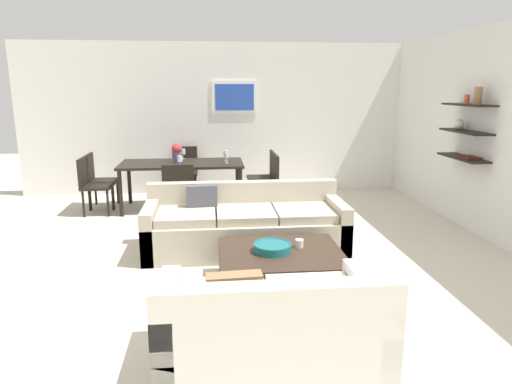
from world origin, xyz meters
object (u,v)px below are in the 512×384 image
at_px(dining_chair_right_near, 269,178).
at_px(wine_glass_right_far, 226,153).
at_px(coffee_table, 281,270).
at_px(dining_table, 182,167).
at_px(wine_glass_right_near, 226,156).
at_px(loveseat_white, 271,329).
at_px(candle_jar, 299,243).
at_px(dining_chair_foot, 179,189).
at_px(decorative_bowl, 272,247).
at_px(dining_chair_head, 185,168).
at_px(dining_chair_left_near, 91,182).
at_px(dining_chair_left_far, 97,177).
at_px(sofa_beige, 245,227).
at_px(dining_chair_right_far, 266,174).
at_px(centerpiece_vase, 177,152).
at_px(wine_glass_foot, 180,159).
at_px(wine_glass_head, 183,152).

relative_size(dining_chair_right_near, wine_glass_right_far, 5.36).
distance_m(coffee_table, dining_table, 3.38).
xyz_separation_m(coffee_table, dining_table, (-1.12, 3.15, 0.49)).
bearing_deg(dining_table, wine_glass_right_near, -9.08).
relative_size(loveseat_white, dining_chair_right_near, 1.77).
xyz_separation_m(candle_jar, wine_glass_right_far, (-0.61, 3.17, 0.45)).
xyz_separation_m(dining_table, dining_chair_foot, (0.00, -0.86, -0.18)).
bearing_deg(wine_glass_right_near, decorative_bowl, -83.92).
bearing_deg(loveseat_white, decorative_bowl, 81.80).
distance_m(loveseat_white, dining_chair_head, 5.37).
bearing_deg(dining_table, dining_chair_foot, -90.00).
bearing_deg(candle_jar, dining_chair_left_near, 133.35).
relative_size(dining_chair_left_far, wine_glass_right_far, 5.36).
xyz_separation_m(sofa_beige, dining_chair_right_near, (0.53, 1.84, 0.21)).
bearing_deg(sofa_beige, dining_chair_right_near, 74.03).
relative_size(dining_table, dining_chair_right_near, 2.20).
height_order(dining_table, dining_chair_head, dining_chair_head).
bearing_deg(dining_table, loveseat_white, -79.20).
bearing_deg(wine_glass_right_far, dining_chair_right_far, 7.92).
height_order(dining_chair_right_far, wine_glass_right_near, wine_glass_right_near).
xyz_separation_m(sofa_beige, dining_chair_foot, (-0.85, 1.18, 0.21)).
relative_size(loveseat_white, centerpiece_vase, 5.02).
bearing_deg(dining_chair_right_far, dining_chair_right_near, -90.00).
relative_size(coffee_table, decorative_bowl, 3.22).
distance_m(sofa_beige, dining_chair_head, 3.04).
height_order(candle_jar, dining_chair_foot, dining_chair_foot).
height_order(decorative_bowl, centerpiece_vase, centerpiece_vase).
relative_size(loveseat_white, decorative_bowl, 4.21).
relative_size(wine_glass_right_near, centerpiece_vase, 0.51).
bearing_deg(dining_chair_left_far, loveseat_white, -64.42).
height_order(dining_table, centerpiece_vase, centerpiece_vase).
xyz_separation_m(coffee_table, wine_glass_right_near, (-0.41, 3.04, 0.67)).
bearing_deg(sofa_beige, dining_chair_foot, 125.67).
bearing_deg(dining_chair_foot, dining_chair_right_near, 25.59).
height_order(dining_chair_head, wine_glass_foot, wine_glass_foot).
relative_size(dining_chair_right_near, wine_glass_head, 5.32).
height_order(sofa_beige, dining_chair_right_near, dining_chair_right_near).
relative_size(sofa_beige, loveseat_white, 1.52).
xyz_separation_m(wine_glass_right_near, centerpiece_vase, (-0.78, 0.10, 0.07)).
bearing_deg(dining_chair_left_far, decorative_bowl, -54.31).
relative_size(dining_chair_foot, centerpiece_vase, 2.84).
height_order(dining_table, wine_glass_head, wine_glass_head).
height_order(wine_glass_right_near, wine_glass_head, wine_glass_head).
relative_size(wine_glass_foot, wine_glass_right_far, 1.04).
bearing_deg(dining_chair_right_near, dining_chair_foot, -154.41).
bearing_deg(wine_glass_foot, dining_table, 90.00).
bearing_deg(candle_jar, wine_glass_right_near, 101.66).
height_order(sofa_beige, wine_glass_foot, wine_glass_foot).
xyz_separation_m(dining_chair_right_far, dining_chair_left_far, (-2.75, 0.00, 0.00)).
bearing_deg(dining_chair_right_far, dining_table, -171.48).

